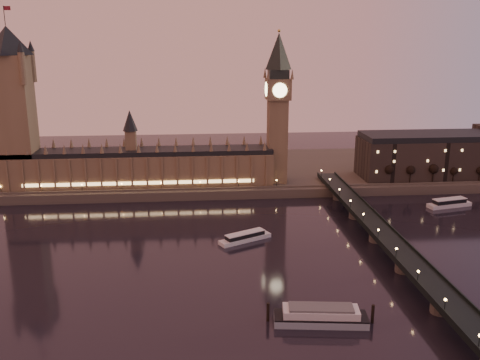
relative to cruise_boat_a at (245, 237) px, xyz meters
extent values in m
plane|color=black|center=(-22.65, -25.95, -2.10)|extent=(700.00, 700.00, 0.00)
cube|color=#423D35|center=(7.35, 139.05, 0.90)|extent=(560.00, 130.00, 6.00)
cube|color=brown|center=(-62.65, 95.05, 14.90)|extent=(180.00, 26.00, 22.00)
cube|color=black|center=(-62.65, 95.05, 27.50)|extent=(180.00, 22.00, 3.20)
cube|color=#FFCC7F|center=(-62.65, 81.55, 8.90)|extent=(153.00, 0.25, 2.20)
cube|color=brown|center=(-142.65, 95.05, 47.90)|extent=(22.00, 22.00, 88.00)
cone|color=black|center=(-142.65, 95.05, 100.90)|extent=(31.68, 31.68, 18.00)
cylinder|color=black|center=(-142.65, 95.05, 115.90)|extent=(0.44, 0.44, 12.00)
cube|color=maroon|center=(-140.45, 95.05, 120.40)|extent=(4.00, 0.15, 2.50)
cube|color=brown|center=(31.35, 95.05, 32.90)|extent=(13.00, 13.00, 58.00)
cube|color=brown|center=(31.35, 95.05, 68.90)|extent=(16.00, 16.00, 14.00)
cylinder|color=#FFEAA5|center=(31.35, 86.87, 68.90)|extent=(9.60, 0.35, 9.60)
cylinder|color=#FFEAA5|center=(23.17, 95.05, 68.90)|extent=(0.35, 9.60, 9.60)
cube|color=black|center=(31.35, 95.05, 78.90)|extent=(13.00, 13.00, 6.00)
cone|color=black|center=(31.35, 95.05, 93.90)|extent=(17.68, 17.68, 24.00)
sphere|color=gold|center=(31.35, 95.05, 106.90)|extent=(2.00, 2.00, 2.00)
cube|color=black|center=(69.35, -25.95, 5.90)|extent=(13.00, 260.00, 2.00)
cube|color=black|center=(63.05, -25.95, 7.40)|extent=(0.60, 260.00, 1.00)
cube|color=black|center=(75.65, -25.95, 7.40)|extent=(0.60, 260.00, 1.00)
cube|color=black|center=(149.35, 101.05, 17.90)|extent=(110.00, 36.00, 28.00)
cube|color=black|center=(149.35, 101.05, 33.90)|extent=(108.00, 34.00, 4.00)
cylinder|color=black|center=(106.58, 83.05, 8.10)|extent=(0.70, 0.70, 8.39)
sphere|color=black|center=(106.58, 83.05, 12.48)|extent=(5.60, 5.60, 5.60)
cylinder|color=black|center=(123.24, 83.05, 8.10)|extent=(0.70, 0.70, 8.39)
sphere|color=black|center=(123.24, 83.05, 12.48)|extent=(5.60, 5.60, 5.60)
cylinder|color=black|center=(139.90, 83.05, 8.10)|extent=(0.70, 0.70, 8.39)
sphere|color=black|center=(139.90, 83.05, 12.48)|extent=(5.60, 5.60, 5.60)
cylinder|color=black|center=(156.56, 83.05, 8.10)|extent=(0.70, 0.70, 8.39)
sphere|color=black|center=(156.56, 83.05, 12.48)|extent=(5.60, 5.60, 5.60)
cylinder|color=black|center=(173.22, 83.05, 8.10)|extent=(0.70, 0.70, 8.39)
sphere|color=black|center=(173.22, 83.05, 12.48)|extent=(5.60, 5.60, 5.60)
cube|color=silver|center=(0.00, 0.00, -1.01)|extent=(29.36, 19.58, 2.18)
cube|color=black|center=(0.00, 0.00, 1.18)|extent=(21.96, 14.94, 2.18)
cube|color=silver|center=(0.00, 0.00, 2.47)|extent=(22.61, 15.45, 0.40)
cube|color=silver|center=(136.00, 47.48, -0.86)|extent=(30.15, 13.64, 2.48)
cube|color=black|center=(136.00, 47.48, 1.61)|extent=(22.44, 10.66, 2.48)
cube|color=silver|center=(136.00, 47.48, 3.08)|extent=(23.08, 11.08, 0.45)
cube|color=#8BA0B1|center=(20.55, -86.81, -0.66)|extent=(36.29, 14.20, 2.87)
cube|color=black|center=(20.55, -86.81, 1.05)|extent=(36.29, 14.20, 0.55)
cube|color=silver|center=(20.55, -86.81, 2.76)|extent=(29.57, 12.29, 2.87)
cube|color=#595B5E|center=(20.55, -86.81, 4.58)|extent=(25.06, 10.65, 0.77)
cylinder|color=black|center=(0.83, -83.36, 1.66)|extent=(1.21, 1.21, 7.51)
cylinder|color=black|center=(40.28, -88.25, 1.66)|extent=(1.21, 1.21, 7.51)
camera|label=1|loc=(-25.72, -265.67, 103.84)|focal=40.00mm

